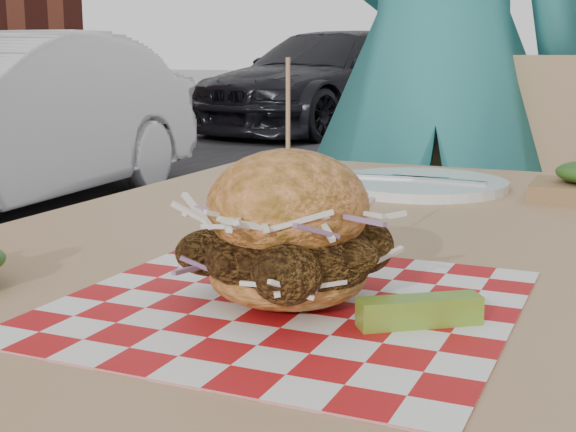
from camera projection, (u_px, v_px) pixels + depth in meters
name	position (u px, v px, depth m)	size (l,w,h in m)	color
diner	(437.00, 58.00, 1.86)	(0.69, 0.45, 1.88)	teal
car_dark	(331.00, 81.00, 9.96)	(1.72, 4.24, 1.23)	black
patio_table	(341.00, 299.00, 0.94)	(0.80, 1.20, 0.75)	#A2845A
patio_chair	(488.00, 235.00, 1.81)	(0.46, 0.47, 0.95)	#A2845A
paper_liner	(288.00, 303.00, 0.66)	(0.36, 0.36, 0.00)	#B41215
sandwich	(288.00, 237.00, 0.65)	(0.18, 0.18, 0.20)	orange
pickle_spear	(420.00, 311.00, 0.61)	(0.10, 0.02, 0.02)	olive
place_setting	(418.00, 184.00, 1.23)	(0.27, 0.27, 0.02)	white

